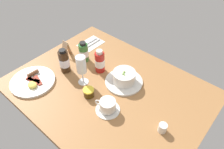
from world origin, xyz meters
The scene contains 12 objects.
ground_plane centered at (0.00, 0.00, -1.50)cm, with size 110.00×84.00×3.00cm, color #9E6B3D.
porridge_bowl centered at (-3.88, -9.29, 3.75)cm, with size 22.20×22.20×8.87cm.
cutlery_setting centered at (38.71, -23.93, 0.26)cm, with size 12.85×17.60×0.90cm.
coffee_cup centered at (-9.96, 11.97, 3.29)cm, with size 13.10×12.93×6.89cm.
creamer_jug centered at (-37.91, 4.08, 2.48)cm, with size 5.00×4.17×5.34cm.
wine_glass centered at (14.55, 6.03, 12.71)cm, with size 6.25×6.25×18.90cm.
jam_jar centered at (4.42, 11.38, 2.55)cm, with size 6.04×6.04×5.04cm.
sauce_bottle_red centered at (13.99, -7.98, 6.97)cm, with size 6.01×6.01×15.50cm.
sauce_bottle_green centered at (28.84, -8.57, 6.40)cm, with size 6.08×6.08×14.08cm.
sauce_bottle_brown centered at (30.16, 6.18, 7.40)cm, with size 6.13×6.13×16.08cm.
breakfast_plate centered at (36.82, 25.78, 0.90)cm, with size 25.99×25.99×3.70cm.
menu_card centered at (42.19, -5.15, 5.20)cm, with size 4.60×5.93×10.50cm.
Camera 1 is at (-56.13, 61.87, 90.49)cm, focal length 34.16 mm.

